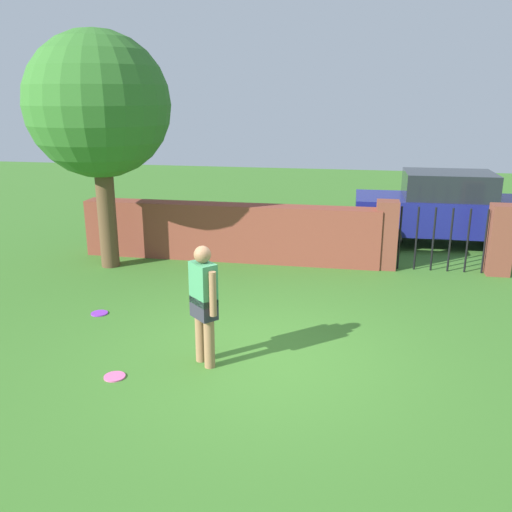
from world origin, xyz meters
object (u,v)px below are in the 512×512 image
Objects in this scene: person at (204,300)px; frisbee_pink at (115,377)px; tree at (98,107)px; car at (446,209)px; frisbee_purple at (99,313)px.

person is 6.00× the size of frisbee_pink.
frisbee_pink is at bearing -108.18° from person.
car is (7.07, 3.09, -2.35)m from tree.
frisbee_purple is (-6.12, -5.57, -0.85)m from car.
frisbee_pink is at bearing -124.12° from car.
car is 8.32m from frisbee_purple.
frisbee_purple is at bearing -69.04° from tree.
tree is 5.82m from frisbee_pink.
person is 1.47m from frisbee_pink.
frisbee_pink is (1.14, -1.91, 0.00)m from frisbee_purple.
frisbee_purple is (0.95, -2.48, -3.20)m from tree.
person is 2.70m from frisbee_purple.
person is (3.12, -3.82, -2.32)m from tree.
tree is 4.16m from frisbee_purple.
car reaches higher than person.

